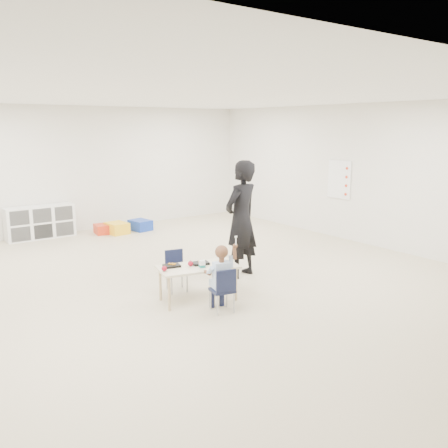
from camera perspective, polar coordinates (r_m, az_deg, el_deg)
room at (r=7.21m, az=-3.39°, el=4.07°), size 9.00×9.02×2.80m
table at (r=6.54m, az=-3.13°, el=-7.09°), size 1.17×0.76×0.49m
chair_near at (r=6.15m, az=-0.21°, el=-7.88°), size 0.34×0.33×0.59m
chair_far at (r=6.92m, az=-5.71°, el=-5.68°), size 0.34×0.33×0.59m
child at (r=6.09m, az=-0.22°, el=-6.37°), size 0.47×0.47×0.93m
lunch_tray_near at (r=6.54m, az=-2.85°, el=-4.73°), size 0.25×0.20×0.03m
lunch_tray_far at (r=6.45m, az=-6.31°, el=-5.02°), size 0.25×0.20×0.03m
milk_carton at (r=6.37m, az=-2.66°, el=-4.86°), size 0.08×0.08×0.10m
bread_roll at (r=6.44m, az=-0.70°, el=-4.79°), size 0.09×0.09×0.07m
apple_near at (r=6.46m, az=-4.06°, el=-4.77°), size 0.07×0.07×0.07m
apple_far at (r=6.27m, az=-7.20°, el=-5.34°), size 0.07×0.07×0.07m
cubby_shelf at (r=10.82m, az=-21.24°, el=0.22°), size 1.40×0.40×0.70m
rules_poster at (r=10.32m, az=13.69°, el=5.22°), size 0.02×0.60×0.80m
adult at (r=7.42m, az=2.08°, el=0.56°), size 0.77×0.61×1.85m
bin_red at (r=10.91m, az=-14.37°, el=-0.59°), size 0.38×0.46×0.21m
bin_yellow at (r=10.83m, az=-12.76°, el=-0.49°), size 0.44×0.54×0.25m
bin_blue at (r=11.08m, az=-10.03°, el=-0.13°), size 0.46×0.54×0.24m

